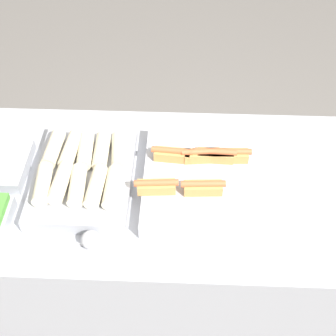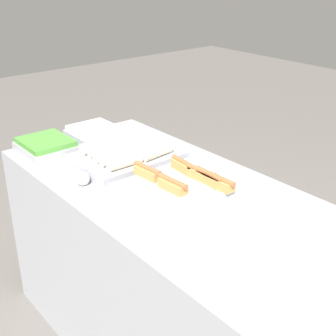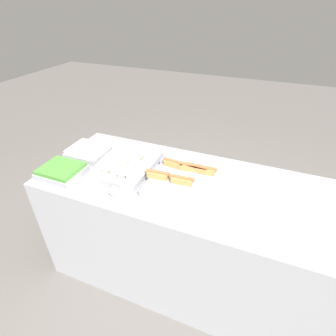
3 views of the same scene
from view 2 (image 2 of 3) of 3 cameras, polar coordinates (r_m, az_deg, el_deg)
name	(u,v)px [view 2 (image 2 of 3)]	position (r m, az deg, el deg)	size (l,w,h in m)	color
counter	(189,287)	(2.05, 2.53, -14.30)	(1.87, 0.77, 0.86)	#A8AAB2
tray_hotdogs	(183,186)	(1.84, 1.90, -2.20)	(0.39, 0.47, 0.10)	#A8AAB2
tray_wraps	(127,155)	(2.10, -5.05, 1.59)	(0.33, 0.45, 0.10)	#A8AAB2
tray_side_front	(46,147)	(2.28, -14.63, 2.50)	(0.26, 0.23, 0.07)	#A8AAB2
tray_side_back	(95,134)	(2.39, -8.85, 4.07)	(0.26, 0.23, 0.07)	#A8AAB2
serving_spoon_near	(82,178)	(1.94, -10.47, -1.25)	(0.22, 0.06, 0.06)	silver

